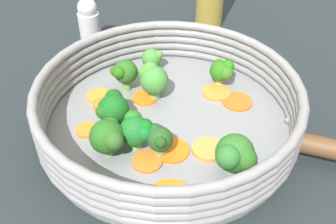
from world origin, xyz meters
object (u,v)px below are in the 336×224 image
object	(u,v)px
carrot_slice_8	(103,105)
mushroom_piece_0	(155,86)
carrot_slice_4	(172,150)
broccoli_floret_1	(235,155)
skillet	(168,124)
carrot_slice_1	(87,130)
broccoli_floret_7	(109,137)
carrot_slice_2	(237,102)
broccoli_floret_2	(159,138)
carrot_slice_5	(147,161)
broccoli_floret_5	(153,58)
broccoli_floret_6	(153,78)
carrot_slice_0	(145,98)
carrot_slice_7	(216,92)
carrot_slice_6	(208,149)
carrot_slice_3	(170,197)
carrot_slice_9	(99,96)
broccoli_floret_4	(123,73)
salt_shaker	(89,23)
broccoli_floret_0	(113,108)
broccoli_floret_3	(222,70)
broccoli_floret_8	(137,130)

from	to	relation	value
carrot_slice_8	mushroom_piece_0	bearing A→B (deg)	80.11
carrot_slice_4	broccoli_floret_1	distance (m)	0.08
skillet	carrot_slice_8	distance (m)	0.10
carrot_slice_1	broccoli_floret_7	xyz separation A→B (m)	(0.06, 0.00, 0.03)
carrot_slice_2	broccoli_floret_2	bearing A→B (deg)	-87.96
carrot_slice_4	broccoli_floret_1	size ratio (longest dim) A/B	0.85
carrot_slice_5	broccoli_floret_5	distance (m)	0.20
broccoli_floret_1	broccoli_floret_5	distance (m)	0.24
broccoli_floret_6	carrot_slice_4	bearing A→B (deg)	-27.37
carrot_slice_2	broccoli_floret_2	xyz separation A→B (m)	(0.01, -0.15, 0.02)
carrot_slice_0	carrot_slice_7	distance (m)	0.11
broccoli_floret_2	carrot_slice_2	bearing A→B (deg)	92.04
carrot_slice_6	broccoli_floret_1	xyz separation A→B (m)	(0.04, -0.00, 0.03)
carrot_slice_8	broccoli_floret_5	size ratio (longest dim) A/B	0.80
carrot_slice_1	broccoli_floret_5	bearing A→B (deg)	109.57
carrot_slice_8	broccoli_floret_5	xyz separation A→B (m)	(-0.03, 0.11, 0.02)
carrot_slice_3	carrot_slice_9	size ratio (longest dim) A/B	1.35
carrot_slice_8	broccoli_floret_4	xyz separation A→B (m)	(-0.01, 0.05, 0.03)
broccoli_floret_1	salt_shaker	xyz separation A→B (m)	(-0.37, 0.04, 0.00)
carrot_slice_9	mushroom_piece_0	bearing A→B (deg)	63.80
broccoli_floret_5	broccoli_floret_2	bearing A→B (deg)	-36.34
broccoli_floret_5	salt_shaker	size ratio (longest dim) A/B	0.41
carrot_slice_9	broccoli_floret_0	world-z (taller)	broccoli_floret_0
carrot_slice_9	broccoli_floret_3	world-z (taller)	broccoli_floret_3
broccoli_floret_3	broccoli_floret_0	bearing A→B (deg)	-100.41
carrot_slice_6	broccoli_floret_6	xyz separation A→B (m)	(-0.13, 0.02, 0.03)
carrot_slice_6	broccoli_floret_3	distance (m)	0.14
carrot_slice_9	broccoli_floret_6	bearing A→B (deg)	50.25
broccoli_floret_5	broccoli_floret_8	size ratio (longest dim) A/B	0.79
carrot_slice_4	broccoli_floret_2	bearing A→B (deg)	-114.05
broccoli_floret_2	broccoli_floret_7	world-z (taller)	broccoli_floret_7
carrot_slice_9	broccoli_floret_4	world-z (taller)	broccoli_floret_4
broccoli_floret_6	broccoli_floret_7	world-z (taller)	broccoli_floret_6
carrot_slice_8	mushroom_piece_0	distance (m)	0.08
carrot_slice_2	carrot_slice_4	bearing A→B (deg)	-85.03
broccoli_floret_3	carrot_slice_7	bearing A→B (deg)	-63.56
broccoli_floret_1	broccoli_floret_8	bearing A→B (deg)	-151.63
carrot_slice_1	carrot_slice_9	distance (m)	0.07
carrot_slice_3	carrot_slice_8	distance (m)	0.19
carrot_slice_9	broccoli_floret_0	bearing A→B (deg)	-14.27
carrot_slice_2	carrot_slice_9	distance (m)	0.20
broccoli_floret_0	broccoli_floret_5	distance (m)	0.14
carrot_slice_4	carrot_slice_8	size ratio (longest dim) A/B	1.51
mushroom_piece_0	salt_shaker	size ratio (longest dim) A/B	0.36
carrot_slice_0	carrot_slice_8	world-z (taller)	carrot_slice_8
carrot_slice_8	broccoli_floret_6	world-z (taller)	broccoli_floret_6
broccoli_floret_3	mushroom_piece_0	bearing A→B (deg)	-126.17
carrot_slice_5	salt_shaker	size ratio (longest dim) A/B	0.41
broccoli_floret_3	broccoli_floret_6	size ratio (longest dim) A/B	0.82
carrot_slice_6	broccoli_floret_7	world-z (taller)	broccoli_floret_7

